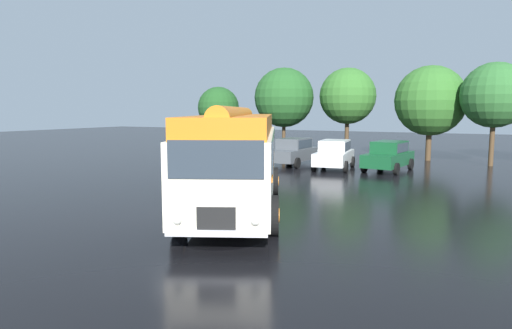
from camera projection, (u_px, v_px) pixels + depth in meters
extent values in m
plane|color=black|center=(202.00, 213.00, 15.11)|extent=(120.00, 120.00, 0.00)
cube|color=silver|center=(236.00, 163.00, 15.33)|extent=(6.39, 10.14, 2.10)
cube|color=orange|center=(236.00, 124.00, 15.18)|extent=(6.13, 9.88, 0.56)
cylinder|color=orange|center=(236.00, 116.00, 15.14)|extent=(4.46, 8.91, 0.60)
cube|color=#2D3842|center=(274.00, 146.00, 15.50)|extent=(3.32, 7.31, 0.84)
cube|color=#2D3842|center=(200.00, 146.00, 15.62)|extent=(3.32, 7.31, 0.84)
cube|color=orange|center=(273.00, 162.00, 15.47)|extent=(3.40, 7.49, 0.12)
cube|color=orange|center=(200.00, 162.00, 15.59)|extent=(3.40, 7.49, 0.12)
cube|color=#2D3842|center=(216.00, 160.00, 10.28)|extent=(2.02, 0.94, 0.88)
cube|color=black|center=(216.00, 219.00, 10.44)|extent=(0.84, 0.43, 0.56)
cube|color=silver|center=(216.00, 233.00, 10.46)|extent=(2.21, 1.07, 0.16)
sphere|color=white|center=(255.00, 221.00, 10.39)|extent=(0.22, 0.22, 0.22)
sphere|color=white|center=(177.00, 220.00, 10.47)|extent=(0.22, 0.22, 0.22)
cylinder|color=black|center=(274.00, 215.00, 12.32)|extent=(0.71, 1.12, 1.10)
cylinder|color=orange|center=(274.00, 215.00, 12.32)|extent=(0.45, 0.48, 0.39)
cylinder|color=black|center=(178.00, 214.00, 12.44)|extent=(0.71, 1.12, 1.10)
cylinder|color=orange|center=(178.00, 214.00, 12.44)|extent=(0.45, 0.48, 0.39)
cylinder|color=black|center=(275.00, 181.00, 18.27)|extent=(0.71, 1.12, 1.10)
cylinder|color=orange|center=(275.00, 181.00, 18.27)|extent=(0.45, 0.48, 0.39)
cylinder|color=black|center=(210.00, 181.00, 18.39)|extent=(0.71, 1.12, 1.10)
cylinder|color=orange|center=(210.00, 181.00, 18.39)|extent=(0.45, 0.48, 0.39)
cube|color=#4C5156|center=(293.00, 154.00, 28.05)|extent=(1.93, 4.29, 0.70)
cube|color=#4C5156|center=(294.00, 143.00, 28.10)|extent=(1.61, 2.26, 0.64)
cube|color=#2D3842|center=(305.00, 144.00, 27.72)|extent=(0.13, 1.93, 0.50)
cube|color=#2D3842|center=(283.00, 143.00, 28.47)|extent=(0.13, 1.93, 0.50)
cylinder|color=black|center=(297.00, 163.00, 26.53)|extent=(0.23, 0.65, 0.64)
cylinder|color=black|center=(270.00, 161.00, 27.41)|extent=(0.23, 0.65, 0.64)
cylinder|color=black|center=(314.00, 159.00, 28.77)|extent=(0.23, 0.65, 0.64)
cylinder|color=black|center=(289.00, 157.00, 29.65)|extent=(0.23, 0.65, 0.64)
cube|color=silver|center=(334.00, 157.00, 26.24)|extent=(2.19, 4.37, 0.70)
cube|color=silver|center=(335.00, 146.00, 26.30)|extent=(1.74, 2.35, 0.64)
cube|color=#2D3842|center=(348.00, 146.00, 26.04)|extent=(0.25, 1.92, 0.50)
cube|color=#2D3842|center=(322.00, 145.00, 26.56)|extent=(0.25, 1.92, 0.50)
cylinder|color=black|center=(346.00, 167.00, 24.76)|extent=(0.27, 0.66, 0.64)
cylinder|color=black|center=(314.00, 165.00, 25.36)|extent=(0.27, 0.66, 0.64)
cylinder|color=black|center=(353.00, 162.00, 27.19)|extent=(0.27, 0.66, 0.64)
cylinder|color=black|center=(323.00, 161.00, 27.79)|extent=(0.27, 0.66, 0.64)
cube|color=#144C28|center=(388.00, 159.00, 25.38)|extent=(2.24, 4.39, 0.70)
cube|color=#144C28|center=(389.00, 147.00, 25.42)|extent=(1.77, 2.36, 0.64)
cube|color=#2D3842|center=(403.00, 148.00, 25.00)|extent=(0.28, 1.92, 0.50)
cube|color=#2D3842|center=(376.00, 146.00, 25.85)|extent=(0.28, 1.92, 0.50)
cylinder|color=black|center=(396.00, 169.00, 23.86)|extent=(0.28, 0.66, 0.64)
cylinder|color=black|center=(364.00, 167.00, 24.85)|extent=(0.28, 0.66, 0.64)
cylinder|color=black|center=(411.00, 164.00, 25.99)|extent=(0.28, 0.66, 0.64)
cylinder|color=black|center=(381.00, 162.00, 26.98)|extent=(0.28, 0.66, 0.64)
cylinder|color=#4C3823|center=(219.00, 138.00, 36.82)|extent=(0.33, 0.33, 2.35)
sphere|color=#1E4C1E|center=(218.00, 107.00, 36.54)|extent=(3.30, 3.30, 3.30)
sphere|color=#1E4C1E|center=(224.00, 108.00, 36.63)|extent=(2.27, 2.27, 2.27)
cylinder|color=#4C3823|center=(284.00, 137.00, 34.37)|extent=(0.26, 0.26, 2.65)
sphere|color=#235623|center=(284.00, 98.00, 34.01)|extent=(4.42, 4.42, 4.42)
sphere|color=#235623|center=(281.00, 97.00, 34.10)|extent=(2.72, 2.72, 2.72)
cylinder|color=#4C3823|center=(347.00, 137.00, 33.19)|extent=(0.30, 0.30, 2.88)
sphere|color=#336B28|center=(348.00, 96.00, 32.84)|extent=(4.04, 4.04, 4.04)
sphere|color=#336B28|center=(344.00, 96.00, 32.87)|extent=(2.32, 2.32, 2.32)
cylinder|color=#4C3823|center=(428.00, 144.00, 30.68)|extent=(0.36, 0.36, 2.25)
sphere|color=#336B28|center=(430.00, 101.00, 30.34)|extent=(4.67, 4.67, 4.67)
sphere|color=#336B28|center=(430.00, 104.00, 30.38)|extent=(3.18, 3.18, 3.18)
cylinder|color=#4C3823|center=(492.00, 143.00, 27.57)|extent=(0.29, 0.29, 2.81)
sphere|color=#2D662D|center=(495.00, 95.00, 27.23)|extent=(3.92, 3.92, 3.92)
sphere|color=#2D662D|center=(488.00, 89.00, 27.35)|extent=(2.83, 2.83, 2.83)
cylinder|color=black|center=(221.00, 237.00, 12.16)|extent=(2.36, 2.36, 0.01)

